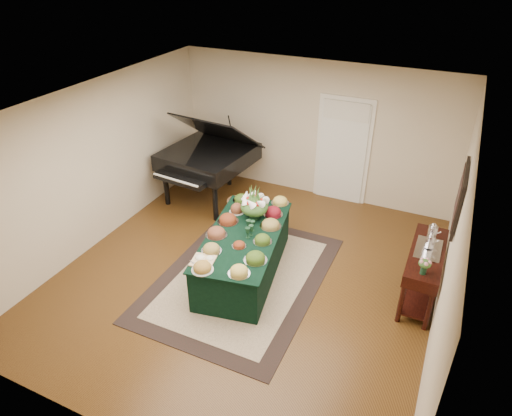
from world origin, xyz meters
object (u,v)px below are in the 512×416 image
at_px(grand_piano, 208,156).
at_px(mahogany_sideboard, 425,262).
at_px(floral_centerpiece, 254,203).
at_px(buffet_table, 244,253).

height_order(grand_piano, mahogany_sideboard, grand_piano).
xyz_separation_m(floral_centerpiece, mahogany_sideboard, (2.62, 0.04, -0.34)).
height_order(floral_centerpiece, grand_piano, grand_piano).
relative_size(buffet_table, grand_piano, 1.22).
bearing_deg(floral_centerpiece, buffet_table, -84.52).
bearing_deg(floral_centerpiece, mahogany_sideboard, 0.91).
height_order(buffet_table, grand_piano, grand_piano).
height_order(buffet_table, floral_centerpiece, floral_centerpiece).
distance_m(floral_centerpiece, grand_piano, 2.14).
height_order(buffet_table, mahogany_sideboard, mahogany_sideboard).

